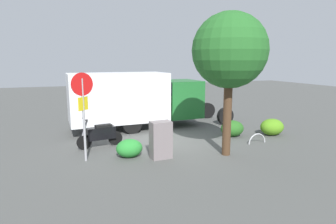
{
  "coord_description": "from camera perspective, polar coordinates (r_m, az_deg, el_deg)",
  "views": [
    {
      "loc": [
        4.02,
        10.78,
        3.37
      ],
      "look_at": [
        0.23,
        0.38,
        1.38
      ],
      "focal_mm": 30.6,
      "sensor_mm": 36.0,
      "label": 1
    }
  ],
  "objects": [
    {
      "name": "ground_plane",
      "position": [
        11.99,
        0.4,
        -6.14
      ],
      "size": [
        60.0,
        60.0,
        0.0
      ],
      "primitive_type": "plane",
      "color": "#4A4B49"
    },
    {
      "name": "box_truck_near",
      "position": [
        14.37,
        -6.04,
        2.93
      ],
      "size": [
        8.38,
        2.49,
        2.79
      ],
      "rotation": [
        0.0,
        0.0,
        3.18
      ],
      "color": "black",
      "rests_on": "ground"
    },
    {
      "name": "motorcycle",
      "position": [
        11.59,
        -13.23,
        -4.33
      ],
      "size": [
        1.8,
        0.63,
        1.2
      ],
      "rotation": [
        0.0,
        0.0,
        0.16
      ],
      "color": "black",
      "rests_on": "ground"
    },
    {
      "name": "stop_sign",
      "position": [
        9.83,
        -16.57,
        1.72
      ],
      "size": [
        0.71,
        0.33,
        2.99
      ],
      "color": "#9E9EA3",
      "rests_on": "ground"
    },
    {
      "name": "street_tree",
      "position": [
        10.21,
        12.18,
        11.74
      ],
      "size": [
        2.6,
        2.6,
        5.02
      ],
      "color": "#47301E",
      "rests_on": "ground"
    },
    {
      "name": "utility_cabinet",
      "position": [
        10.0,
        -1.45,
        -5.57
      ],
      "size": [
        0.74,
        0.51,
        1.31
      ],
      "primitive_type": "cube",
      "rotation": [
        0.0,
        0.0,
        0.06
      ],
      "color": "slate",
      "rests_on": "ground"
    },
    {
      "name": "bike_rack_hoop",
      "position": [
        12.47,
        17.29,
        -5.97
      ],
      "size": [
        0.85,
        0.08,
        0.85
      ],
      "primitive_type": "torus",
      "rotation": [
        1.57,
        0.0,
        0.04
      ],
      "color": "#B7B7BC",
      "rests_on": "ground"
    },
    {
      "name": "shrub_near_sign",
      "position": [
        10.29,
        -7.71,
        -7.16
      ],
      "size": [
        0.94,
        0.77,
        0.64
      ],
      "primitive_type": "ellipsoid",
      "color": "#288430",
      "rests_on": "ground"
    },
    {
      "name": "shrub_mid_verge",
      "position": [
        13.22,
        12.67,
        -3.21
      ],
      "size": [
        1.06,
        0.87,
        0.73
      ],
      "primitive_type": "ellipsoid",
      "color": "#265D1E",
      "rests_on": "ground"
    },
    {
      "name": "shrub_by_tree",
      "position": [
        13.96,
        20.0,
        -2.82
      ],
      "size": [
        1.11,
        0.9,
        0.75
      ],
      "primitive_type": "ellipsoid",
      "color": "#508B1C",
      "rests_on": "ground"
    }
  ]
}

